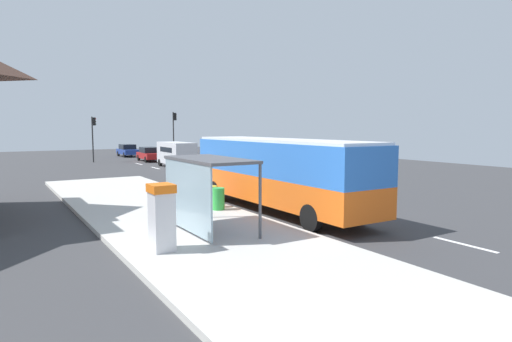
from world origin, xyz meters
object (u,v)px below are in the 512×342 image
object	(u,v)px
traffic_light_near_side	(174,128)
traffic_light_far_side	(93,132)
white_van	(176,153)
sedan_far	(128,150)
recycling_bin_orange	(198,192)
ticket_machine	(162,217)
bus	(278,170)
bus_shelter	(201,176)
sedan_near	(150,154)
recycling_bin_yellow	(211,197)
recycling_bin_red	(205,194)
recycling_bin_green	(219,199)

from	to	relation	value
traffic_light_near_side	traffic_light_far_side	world-z (taller)	traffic_light_near_side
traffic_light_far_side	white_van	bearing A→B (deg)	-61.63
sedan_far	recycling_bin_orange	world-z (taller)	sedan_far
ticket_machine	recycling_bin_orange	world-z (taller)	ticket_machine
bus	ticket_machine	bearing A→B (deg)	-150.29
traffic_light_near_side	bus_shelter	world-z (taller)	traffic_light_near_side
sedan_far	ticket_machine	distance (m)	44.00
sedan_far	recycling_bin_orange	distance (m)	36.49
ticket_machine	traffic_light_near_side	distance (m)	37.66
sedan_near	sedan_far	distance (m)	8.60
sedan_near	traffic_light_far_side	size ratio (longest dim) A/B	0.94
ticket_machine	traffic_light_far_side	world-z (taller)	traffic_light_far_side
bus	recycling_bin_orange	bearing A→B (deg)	129.93
recycling_bin_yellow	recycling_bin_orange	world-z (taller)	same
recycling_bin_red	traffic_light_near_side	xyz separation A→B (m)	(9.70, 28.86, 2.89)
bus_shelter	sedan_far	bearing A→B (deg)	78.04
recycling_bin_red	recycling_bin_green	bearing A→B (deg)	-90.00
recycling_bin_yellow	bus_shelter	world-z (taller)	bus_shelter
recycling_bin_orange	traffic_light_far_side	size ratio (longest dim) A/B	0.20
recycling_bin_red	traffic_light_far_side	distance (m)	29.79
bus	white_van	size ratio (longest dim) A/B	2.11
recycling_bin_orange	bus_shelter	size ratio (longest dim) A/B	0.24
ticket_machine	bus_shelter	size ratio (longest dim) A/B	0.48
white_van	ticket_machine	bearing A→B (deg)	-112.19
recycling_bin_orange	bus_shelter	world-z (taller)	bus_shelter
traffic_light_far_side	recycling_bin_red	bearing A→B (deg)	-92.13
ticket_machine	traffic_light_far_side	size ratio (longest dim) A/B	0.41
white_van	sedan_far	distance (m)	16.77
traffic_light_near_side	traffic_light_far_side	xyz separation A→B (m)	(-8.59, 0.80, -0.36)
recycling_bin_green	recycling_bin_red	world-z (taller)	same
bus_shelter	white_van	bearing A→B (deg)	70.54
recycling_bin_orange	recycling_bin_yellow	bearing A→B (deg)	-90.00
white_van	recycling_bin_orange	bearing A→B (deg)	-108.48
sedan_near	sedan_far	xyz separation A→B (m)	(-0.00, 8.60, 0.00)
bus_shelter	recycling_bin_red	bearing A→B (deg)	63.91
white_van	sedan_near	distance (m)	8.18
recycling_bin_orange	traffic_light_near_side	world-z (taller)	traffic_light_near_side
ticket_machine	recycling_bin_orange	distance (m)	7.97
bus	bus_shelter	world-z (taller)	bus
white_van	recycling_bin_yellow	size ratio (longest dim) A/B	5.50
traffic_light_near_side	recycling_bin_yellow	bearing A→B (deg)	-108.16
sedan_near	recycling_bin_red	xyz separation A→B (m)	(-6.50, -28.01, -0.14)
recycling_bin_red	recycling_bin_orange	bearing A→B (deg)	90.00
bus	ticket_machine	distance (m)	7.70
white_van	bus_shelter	distance (m)	25.86
sedan_near	traffic_light_near_side	distance (m)	4.30
white_van	recycling_bin_yellow	xyz separation A→B (m)	(-6.40, -20.55, -0.69)
sedan_far	bus_shelter	xyz separation A→B (m)	(-8.71, -41.13, 1.31)
bus	traffic_light_near_side	world-z (taller)	traffic_light_near_side
recycling_bin_green	recycling_bin_yellow	size ratio (longest dim) A/B	1.00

